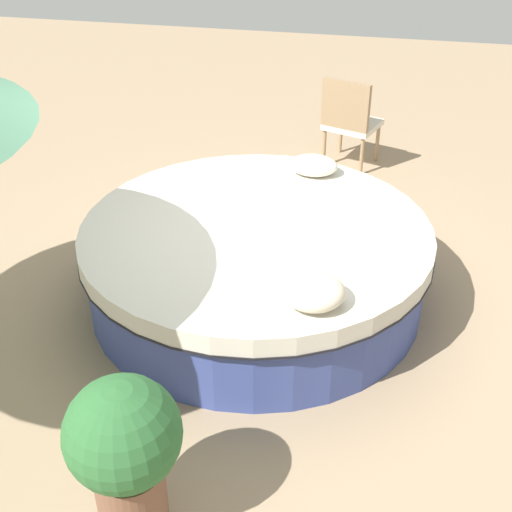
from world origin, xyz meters
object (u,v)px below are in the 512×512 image
at_px(throw_pillow_1, 313,165).
at_px(planter, 125,448).
at_px(round_bed, 256,262).
at_px(throw_pillow_0, 313,291).
at_px(patio_chair, 349,118).

distance_m(throw_pillow_1, planter, 3.19).
bearing_deg(throw_pillow_1, round_bed, 73.68).
relative_size(throw_pillow_0, planter, 0.42).
xyz_separation_m(throw_pillow_1, patio_chair, (-0.16, -1.61, -0.16)).
bearing_deg(patio_chair, throw_pillow_1, -76.59).
bearing_deg(patio_chair, planter, -78.61).
bearing_deg(throw_pillow_1, patio_chair, -95.80).
relative_size(throw_pillow_0, throw_pillow_1, 0.98).
distance_m(throw_pillow_0, throw_pillow_1, 1.86).
bearing_deg(planter, round_bed, -95.32).
xyz_separation_m(throw_pillow_0, planter, (0.74, 1.30, -0.16)).
relative_size(round_bed, throw_pillow_0, 6.53).
bearing_deg(round_bed, patio_chair, -99.88).
xyz_separation_m(round_bed, patio_chair, (-0.45, -2.59, 0.23)).
height_order(throw_pillow_1, patio_chair, patio_chair).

